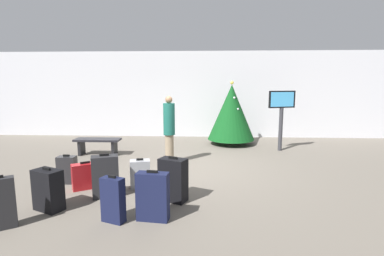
{
  "coord_description": "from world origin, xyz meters",
  "views": [
    {
      "loc": [
        0.46,
        -6.83,
        2.08
      ],
      "look_at": [
        0.08,
        0.73,
        0.9
      ],
      "focal_mm": 27.05,
      "sensor_mm": 36.0,
      "label": 1
    }
  ],
  "objects_px": {
    "suitcase_7": "(1,204)",
    "traveller_0": "(169,128)",
    "flight_info_kiosk": "(282,109)",
    "suitcase_4": "(67,170)",
    "suitcase_1": "(105,176)",
    "suitcase_8": "(86,176)",
    "suitcase_2": "(140,174)",
    "suitcase_5": "(173,180)",
    "holiday_tree": "(231,112)",
    "suitcase_0": "(113,200)",
    "waiting_bench": "(98,143)",
    "suitcase_3": "(48,190)",
    "suitcase_6": "(153,196)"
  },
  "relations": [
    {
      "from": "suitcase_7",
      "to": "traveller_0",
      "type": "bearing_deg",
      "value": 61.15
    },
    {
      "from": "flight_info_kiosk",
      "to": "suitcase_4",
      "type": "relative_size",
      "value": 3.01
    },
    {
      "from": "traveller_0",
      "to": "suitcase_1",
      "type": "bearing_deg",
      "value": -110.9
    },
    {
      "from": "suitcase_4",
      "to": "suitcase_8",
      "type": "relative_size",
      "value": 1.11
    },
    {
      "from": "suitcase_1",
      "to": "suitcase_2",
      "type": "height_order",
      "value": "suitcase_1"
    },
    {
      "from": "suitcase_7",
      "to": "suitcase_2",
      "type": "bearing_deg",
      "value": 47.4
    },
    {
      "from": "suitcase_1",
      "to": "suitcase_5",
      "type": "relative_size",
      "value": 1.0
    },
    {
      "from": "holiday_tree",
      "to": "suitcase_1",
      "type": "distance_m",
      "value": 5.56
    },
    {
      "from": "suitcase_1",
      "to": "suitcase_5",
      "type": "distance_m",
      "value": 1.27
    },
    {
      "from": "traveller_0",
      "to": "suitcase_0",
      "type": "height_order",
      "value": "traveller_0"
    },
    {
      "from": "waiting_bench",
      "to": "suitcase_8",
      "type": "relative_size",
      "value": 2.36
    },
    {
      "from": "traveller_0",
      "to": "suitcase_8",
      "type": "height_order",
      "value": "traveller_0"
    },
    {
      "from": "holiday_tree",
      "to": "suitcase_3",
      "type": "distance_m",
      "value": 6.46
    },
    {
      "from": "suitcase_4",
      "to": "suitcase_6",
      "type": "xyz_separation_m",
      "value": [
        2.09,
        -1.55,
        0.09
      ]
    },
    {
      "from": "flight_info_kiosk",
      "to": "suitcase_7",
      "type": "distance_m",
      "value": 7.41
    },
    {
      "from": "suitcase_5",
      "to": "suitcase_8",
      "type": "relative_size",
      "value": 1.46
    },
    {
      "from": "holiday_tree",
      "to": "suitcase_8",
      "type": "xyz_separation_m",
      "value": [
        -3.23,
        -4.43,
        -0.85
      ]
    },
    {
      "from": "flight_info_kiosk",
      "to": "suitcase_8",
      "type": "relative_size",
      "value": 3.34
    },
    {
      "from": "waiting_bench",
      "to": "suitcase_5",
      "type": "bearing_deg",
      "value": -51.16
    },
    {
      "from": "flight_info_kiosk",
      "to": "suitcase_5",
      "type": "xyz_separation_m",
      "value": [
        -2.87,
        -4.05,
        -0.91
      ]
    },
    {
      "from": "suitcase_6",
      "to": "waiting_bench",
      "type": "bearing_deg",
      "value": 120.77
    },
    {
      "from": "waiting_bench",
      "to": "suitcase_8",
      "type": "distance_m",
      "value": 2.8
    },
    {
      "from": "suitcase_5",
      "to": "suitcase_7",
      "type": "xyz_separation_m",
      "value": [
        -2.35,
        -1.13,
        -0.01
      ]
    },
    {
      "from": "suitcase_5",
      "to": "suitcase_8",
      "type": "height_order",
      "value": "suitcase_5"
    },
    {
      "from": "holiday_tree",
      "to": "suitcase_8",
      "type": "relative_size",
      "value": 3.88
    },
    {
      "from": "holiday_tree",
      "to": "suitcase_0",
      "type": "height_order",
      "value": "holiday_tree"
    },
    {
      "from": "suitcase_3",
      "to": "suitcase_6",
      "type": "distance_m",
      "value": 1.81
    },
    {
      "from": "suitcase_2",
      "to": "suitcase_8",
      "type": "xyz_separation_m",
      "value": [
        -1.07,
        -0.11,
        -0.02
      ]
    },
    {
      "from": "suitcase_1",
      "to": "suitcase_6",
      "type": "bearing_deg",
      "value": -39.98
    },
    {
      "from": "suitcase_3",
      "to": "traveller_0",
      "type": "bearing_deg",
      "value": 60.83
    },
    {
      "from": "traveller_0",
      "to": "suitcase_4",
      "type": "bearing_deg",
      "value": -139.75
    },
    {
      "from": "holiday_tree",
      "to": "suitcase_4",
      "type": "xyz_separation_m",
      "value": [
        -3.74,
        -4.14,
        -0.81
      ]
    },
    {
      "from": "suitcase_2",
      "to": "suitcase_3",
      "type": "bearing_deg",
      "value": -139.09
    },
    {
      "from": "suitcase_5",
      "to": "flight_info_kiosk",
      "type": "bearing_deg",
      "value": 54.62
    },
    {
      "from": "suitcase_1",
      "to": "suitcase_0",
      "type": "bearing_deg",
      "value": -64.69
    },
    {
      "from": "suitcase_4",
      "to": "suitcase_2",
      "type": "bearing_deg",
      "value": -6.35
    },
    {
      "from": "suitcase_4",
      "to": "suitcase_6",
      "type": "relative_size",
      "value": 0.78
    },
    {
      "from": "holiday_tree",
      "to": "waiting_bench",
      "type": "bearing_deg",
      "value": -156.53
    },
    {
      "from": "suitcase_0",
      "to": "suitcase_5",
      "type": "height_order",
      "value": "suitcase_5"
    },
    {
      "from": "suitcase_7",
      "to": "suitcase_8",
      "type": "height_order",
      "value": "suitcase_7"
    },
    {
      "from": "holiday_tree",
      "to": "suitcase_3",
      "type": "height_order",
      "value": "holiday_tree"
    },
    {
      "from": "suitcase_4",
      "to": "suitcase_7",
      "type": "distance_m",
      "value": 1.93
    },
    {
      "from": "traveller_0",
      "to": "suitcase_6",
      "type": "bearing_deg",
      "value": -87.23
    },
    {
      "from": "traveller_0",
      "to": "suitcase_2",
      "type": "height_order",
      "value": "traveller_0"
    },
    {
      "from": "suitcase_1",
      "to": "suitcase_7",
      "type": "relative_size",
      "value": 1.02
    },
    {
      "from": "waiting_bench",
      "to": "suitcase_2",
      "type": "height_order",
      "value": "suitcase_2"
    },
    {
      "from": "flight_info_kiosk",
      "to": "suitcase_4",
      "type": "xyz_separation_m",
      "value": [
        -5.19,
        -3.25,
        -1.0
      ]
    },
    {
      "from": "suitcase_1",
      "to": "suitcase_2",
      "type": "relative_size",
      "value": 1.35
    },
    {
      "from": "holiday_tree",
      "to": "suitcase_3",
      "type": "xyz_separation_m",
      "value": [
        -3.44,
        -5.42,
        -0.76
      ]
    },
    {
      "from": "suitcase_4",
      "to": "suitcase_5",
      "type": "xyz_separation_m",
      "value": [
        2.32,
        -0.8,
        0.1
      ]
    }
  ]
}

